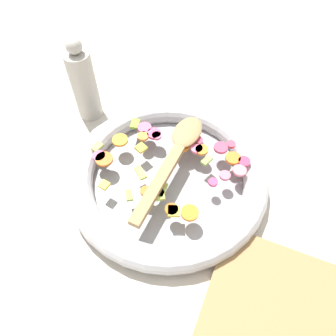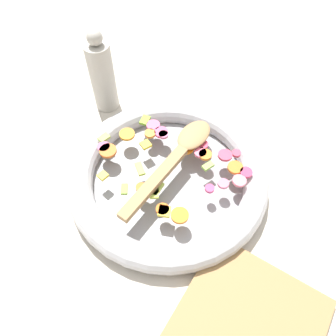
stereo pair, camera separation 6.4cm
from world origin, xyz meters
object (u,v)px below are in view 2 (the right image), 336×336
pepper_mill (102,75)px  skillet (168,176)px  wooden_spoon (177,155)px  cutting_board (247,325)px

pepper_mill → skillet: bearing=-114.5°
wooden_spoon → cutting_board: bearing=-127.7°
skillet → pepper_mill: bearing=65.5°
skillet → wooden_spoon: wooden_spoon is taller
cutting_board → pepper_mill: bearing=60.9°
skillet → pepper_mill: 0.28m
wooden_spoon → pepper_mill: 0.27m
wooden_spoon → pepper_mill: (0.09, 0.25, 0.03)m
skillet → wooden_spoon: (0.03, -0.00, 0.04)m
cutting_board → skillet: bearing=56.8°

